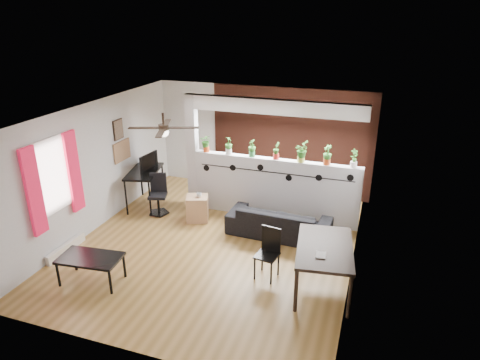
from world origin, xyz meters
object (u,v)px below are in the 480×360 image
at_px(folding_chair, 269,248).
at_px(potted_plant_0, 206,143).
at_px(sofa, 279,222).
at_px(computer_desk, 144,174).
at_px(coffee_table, 90,260).
at_px(potted_plant_2, 252,147).
at_px(cube_shelf, 197,208).
at_px(potted_plant_5, 327,154).
at_px(cup, 199,195).
at_px(potted_plant_4, 301,151).
at_px(dining_table, 325,251).
at_px(potted_plant_3, 276,150).
at_px(office_chair, 158,197).
at_px(ceiling_fan, 164,129).
at_px(potted_plant_6, 354,158).
at_px(potted_plant_1, 229,145).

bearing_deg(folding_chair, potted_plant_0, 133.00).
height_order(sofa, folding_chair, folding_chair).
distance_m(computer_desk, coffee_table, 3.08).
bearing_deg(potted_plant_2, cube_shelf, -146.25).
distance_m(potted_plant_0, potted_plant_5, 2.63).
xyz_separation_m(cup, folding_chair, (1.95, -1.51, -0.07)).
relative_size(potted_plant_0, potted_plant_4, 0.90).
xyz_separation_m(dining_table, coffee_table, (-3.68, -1.06, -0.27)).
bearing_deg(potted_plant_3, potted_plant_4, 0.00).
height_order(potted_plant_3, cup, potted_plant_3).
height_order(potted_plant_2, coffee_table, potted_plant_2).
distance_m(cup, folding_chair, 2.47).
bearing_deg(office_chair, potted_plant_5, 10.26).
height_order(ceiling_fan, computer_desk, ceiling_fan).
bearing_deg(cube_shelf, potted_plant_5, -5.06).
xyz_separation_m(ceiling_fan, potted_plant_4, (2.13, 1.80, -0.74)).
bearing_deg(dining_table, potted_plant_4, 110.88).
relative_size(potted_plant_2, coffee_table, 0.35).
height_order(ceiling_fan, sofa, ceiling_fan).
distance_m(cup, computer_desk, 1.56).
height_order(potted_plant_2, potted_plant_5, potted_plant_5).
xyz_separation_m(ceiling_fan, office_chair, (-0.89, 1.16, -1.92)).
bearing_deg(potted_plant_5, potted_plant_6, -0.00).
relative_size(potted_plant_0, potted_plant_1, 1.02).
bearing_deg(cube_shelf, ceiling_fan, -112.85).
distance_m(potted_plant_2, potted_plant_3, 0.53).
bearing_deg(office_chair, coffee_table, -85.65).
distance_m(potted_plant_4, potted_plant_5, 0.53).
xyz_separation_m(potted_plant_3, dining_table, (1.39, -2.26, -0.85)).
bearing_deg(computer_desk, potted_plant_6, 4.25).
bearing_deg(cup, potted_plant_2, 35.10).
distance_m(potted_plant_2, coffee_table, 3.92).
relative_size(computer_desk, dining_table, 0.84).
bearing_deg(potted_plant_4, potted_plant_3, -180.00).
relative_size(office_chair, dining_table, 0.59).
xyz_separation_m(potted_plant_2, coffee_table, (-1.76, -3.32, -1.13)).
xyz_separation_m(potted_plant_1, folding_chair, (1.51, -2.19, -1.03)).
height_order(potted_plant_1, coffee_table, potted_plant_1).
distance_m(potted_plant_5, cup, 2.80).
bearing_deg(potted_plant_1, potted_plant_4, 0.00).
height_order(potted_plant_3, potted_plant_6, potted_plant_6).
bearing_deg(sofa, potted_plant_3, -66.69).
height_order(potted_plant_6, folding_chair, potted_plant_6).
relative_size(ceiling_fan, potted_plant_1, 3.12).
xyz_separation_m(sofa, coffee_table, (-2.58, -2.57, 0.14)).
height_order(sofa, cube_shelf, sofa).
bearing_deg(computer_desk, coffee_table, -76.67).
xyz_separation_m(potted_plant_0, coffee_table, (-0.71, -3.32, -1.13)).
bearing_deg(potted_plant_0, ceiling_fan, -90.64).
height_order(potted_plant_4, potted_plant_5, potted_plant_4).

